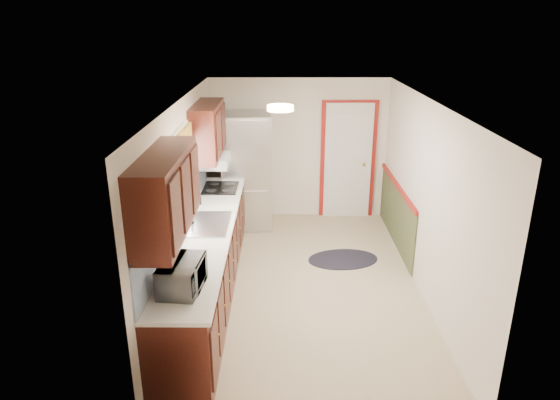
{
  "coord_description": "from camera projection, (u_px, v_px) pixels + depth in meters",
  "views": [
    {
      "loc": [
        -0.28,
        -5.81,
        3.31
      ],
      "look_at": [
        -0.31,
        0.1,
        1.15
      ],
      "focal_mm": 32.0,
      "sensor_mm": 36.0,
      "label": 1
    }
  ],
  "objects": [
    {
      "name": "microwave",
      "position": [
        182.0,
        273.0,
        4.56
      ],
      "size": [
        0.34,
        0.55,
        0.35
      ],
      "primitive_type": "imported",
      "rotation": [
        0.0,
        0.0,
        1.48
      ],
      "color": "white",
      "rests_on": "kitchen_run"
    },
    {
      "name": "ceiling_fixture",
      "position": [
        280.0,
        108.0,
        5.6
      ],
      "size": [
        0.3,
        0.3,
        0.06
      ],
      "primitive_type": "cylinder",
      "color": "#FFD88C",
      "rests_on": "room_shell"
    },
    {
      "name": "rug",
      "position": [
        343.0,
        259.0,
        7.26
      ],
      "size": [
        1.11,
        0.8,
        0.01
      ],
      "primitive_type": "ellipsoid",
      "rotation": [
        0.0,
        0.0,
        0.15
      ],
      "color": "black",
      "rests_on": "ground"
    },
    {
      "name": "cooktop",
      "position": [
        221.0,
        188.0,
        7.37
      ],
      "size": [
        0.5,
        0.6,
        0.02
      ],
      "primitive_type": "cube",
      "color": "black",
      "rests_on": "kitchen_run"
    },
    {
      "name": "back_wall_trim",
      "position": [
        358.0,
        172.0,
        8.36
      ],
      "size": [
        1.12,
        2.3,
        2.08
      ],
      "color": "maroon",
      "rests_on": "ground"
    },
    {
      "name": "kitchen_run",
      "position": [
        203.0,
        237.0,
        6.05
      ],
      "size": [
        0.63,
        4.0,
        2.2
      ],
      "color": "#39130C",
      "rests_on": "ground"
    },
    {
      "name": "room_shell",
      "position": [
        305.0,
        199.0,
        6.18
      ],
      "size": [
        3.2,
        5.2,
        2.52
      ],
      "color": "tan",
      "rests_on": "ground"
    },
    {
      "name": "refrigerator",
      "position": [
        246.0,
        171.0,
        8.2
      ],
      "size": [
        0.87,
        0.83,
        1.9
      ],
      "rotation": [
        0.0,
        0.0,
        0.11
      ],
      "color": "#B7B7BC",
      "rests_on": "ground"
    }
  ]
}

